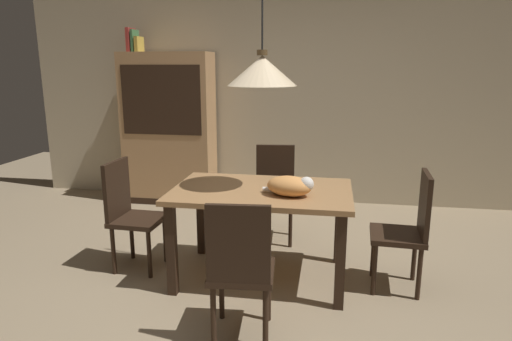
# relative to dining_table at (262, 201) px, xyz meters

# --- Properties ---
(ground) EXTENTS (10.00, 10.00, 0.00)m
(ground) POSITION_rel_dining_table_xyz_m (-0.13, -0.41, -0.65)
(ground) COLOR #998466
(back_wall) EXTENTS (6.40, 0.10, 2.90)m
(back_wall) POSITION_rel_dining_table_xyz_m (-0.13, 2.24, 0.80)
(back_wall) COLOR beige
(back_wall) RESTS_ON ground
(dining_table) EXTENTS (1.40, 0.90, 0.75)m
(dining_table) POSITION_rel_dining_table_xyz_m (0.00, 0.00, 0.00)
(dining_table) COLOR #A87A4C
(dining_table) RESTS_ON ground
(chair_right_side) EXTENTS (0.42, 0.42, 0.93)m
(chair_right_side) POSITION_rel_dining_table_xyz_m (1.13, -0.00, -0.14)
(chair_right_side) COLOR black
(chair_right_side) RESTS_ON ground
(chair_near_front) EXTENTS (0.43, 0.43, 0.93)m
(chair_near_front) POSITION_rel_dining_table_xyz_m (0.01, -0.88, -0.14)
(chair_near_front) COLOR black
(chair_near_front) RESTS_ON ground
(chair_far_back) EXTENTS (0.43, 0.43, 0.93)m
(chair_far_back) POSITION_rel_dining_table_xyz_m (-0.01, 0.88, -0.14)
(chair_far_back) COLOR black
(chair_far_back) RESTS_ON ground
(chair_left_side) EXTENTS (0.42, 0.42, 0.93)m
(chair_left_side) POSITION_rel_dining_table_xyz_m (-1.13, 0.00, -0.14)
(chair_left_side) COLOR black
(chair_left_side) RESTS_ON ground
(cat_sleeping) EXTENTS (0.40, 0.28, 0.16)m
(cat_sleeping) POSITION_rel_dining_table_xyz_m (0.24, -0.15, 0.18)
(cat_sleeping) COLOR #E59951
(cat_sleeping) RESTS_ON dining_table
(pendant_lamp) EXTENTS (0.52, 0.52, 1.30)m
(pendant_lamp) POSITION_rel_dining_table_xyz_m (0.00, 0.00, 1.01)
(pendant_lamp) COLOR beige
(hutch_bookcase) EXTENTS (1.12, 0.45, 1.85)m
(hutch_bookcase) POSITION_rel_dining_table_xyz_m (-1.47, 1.91, 0.24)
(hutch_bookcase) COLOR tan
(hutch_bookcase) RESTS_ON ground
(book_red_tall) EXTENTS (0.04, 0.22, 0.28)m
(book_red_tall) POSITION_rel_dining_table_xyz_m (-1.90, 1.91, 1.34)
(book_red_tall) COLOR #B73833
(book_red_tall) RESTS_ON hutch_bookcase
(book_green_slim) EXTENTS (0.03, 0.20, 0.26)m
(book_green_slim) POSITION_rel_dining_table_xyz_m (-1.85, 1.91, 1.33)
(book_green_slim) COLOR #427A4C
(book_green_slim) RESTS_ON hutch_bookcase
(book_yellow_short) EXTENTS (0.04, 0.20, 0.18)m
(book_yellow_short) POSITION_rel_dining_table_xyz_m (-1.80, 1.91, 1.29)
(book_yellow_short) COLOR gold
(book_yellow_short) RESTS_ON hutch_bookcase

